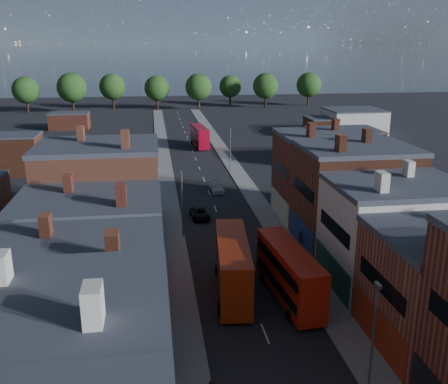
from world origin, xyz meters
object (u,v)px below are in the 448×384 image
object	(u,v)px
bus_0	(233,265)
bus_2	(200,136)
bus_1	(289,272)
car_3	(216,187)
car_2	(200,213)
ped_3	(300,239)

from	to	relation	value
bus_0	bus_2	world-z (taller)	bus_0
bus_0	bus_1	world-z (taller)	bus_0
car_3	bus_1	bearing A→B (deg)	-90.32
bus_2	car_2	size ratio (longest dim) A/B	2.26
car_2	bus_1	bearing A→B (deg)	-79.03
bus_0	bus_2	xyz separation A→B (m)	(3.48, 68.74, -0.31)
bus_0	car_3	xyz separation A→B (m)	(2.70, 33.23, -2.12)
car_2	car_3	bearing A→B (deg)	69.06
bus_1	bus_2	bearing A→B (deg)	85.63
bus_0	ped_3	size ratio (longest dim) A/B	6.18
car_3	ped_3	xyz separation A→B (m)	(6.50, -23.87, 0.42)
bus_0	car_3	size ratio (longest dim) A/B	2.59
bus_2	car_3	size ratio (longest dim) A/B	2.30
bus_1	car_3	size ratio (longest dim) A/B	2.45
bus_1	ped_3	world-z (taller)	bus_1
bus_2	bus_0	bearing A→B (deg)	-98.12
car_2	car_3	distance (m)	12.64
car_2	bus_2	bearing A→B (deg)	81.04
bus_0	ped_3	world-z (taller)	bus_0
bus_2	car_2	xyz separation A→B (m)	(-4.57, -47.57, -1.83)
car_2	car_3	world-z (taller)	car_3
car_2	bus_0	bearing A→B (deg)	-90.53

